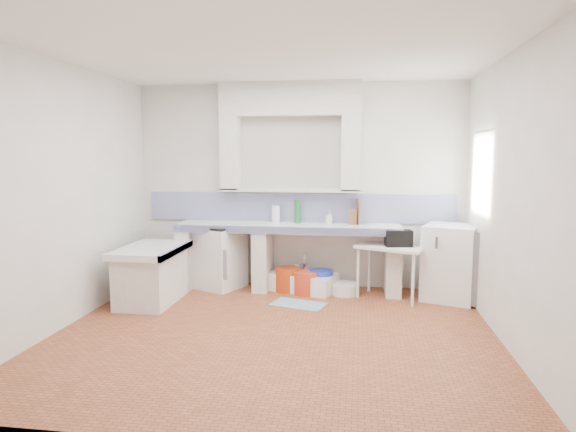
# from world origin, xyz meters

# --- Properties ---
(floor) EXTENTS (4.50, 4.50, 0.00)m
(floor) POSITION_xyz_m (0.00, 0.00, 0.00)
(floor) COLOR #974E2F
(floor) RESTS_ON ground
(ceiling) EXTENTS (4.50, 4.50, 0.00)m
(ceiling) POSITION_xyz_m (0.00, 0.00, 2.80)
(ceiling) COLOR silver
(ceiling) RESTS_ON ground
(wall_back) EXTENTS (4.50, 0.00, 4.50)m
(wall_back) POSITION_xyz_m (0.00, 2.00, 1.40)
(wall_back) COLOR silver
(wall_back) RESTS_ON ground
(wall_front) EXTENTS (4.50, 0.00, 4.50)m
(wall_front) POSITION_xyz_m (0.00, -2.00, 1.40)
(wall_front) COLOR silver
(wall_front) RESTS_ON ground
(wall_left) EXTENTS (0.00, 4.50, 4.50)m
(wall_left) POSITION_xyz_m (-2.25, 0.00, 1.40)
(wall_left) COLOR silver
(wall_left) RESTS_ON ground
(wall_right) EXTENTS (0.00, 4.50, 4.50)m
(wall_right) POSITION_xyz_m (2.25, 0.00, 1.40)
(wall_right) COLOR silver
(wall_right) RESTS_ON ground
(alcove_mass) EXTENTS (1.90, 0.25, 0.45)m
(alcove_mass) POSITION_xyz_m (-0.10, 1.88, 2.58)
(alcove_mass) COLOR silver
(alcove_mass) RESTS_ON ground
(window_frame) EXTENTS (0.35, 0.86, 1.06)m
(window_frame) POSITION_xyz_m (2.42, 1.20, 1.60)
(window_frame) COLOR #351F11
(window_frame) RESTS_ON ground
(lace_valance) EXTENTS (0.01, 0.84, 0.24)m
(lace_valance) POSITION_xyz_m (2.28, 1.20, 1.98)
(lace_valance) COLOR white
(lace_valance) RESTS_ON ground
(counter_slab) EXTENTS (3.00, 0.60, 0.08)m
(counter_slab) POSITION_xyz_m (-0.10, 1.70, 0.86)
(counter_slab) COLOR white
(counter_slab) RESTS_ON ground
(counter_lip) EXTENTS (3.00, 0.04, 0.10)m
(counter_lip) POSITION_xyz_m (-0.10, 1.42, 0.86)
(counter_lip) COLOR navy
(counter_lip) RESTS_ON ground
(counter_pier_left) EXTENTS (0.20, 0.55, 0.82)m
(counter_pier_left) POSITION_xyz_m (-1.50, 1.70, 0.41)
(counter_pier_left) COLOR silver
(counter_pier_left) RESTS_ON ground
(counter_pier_mid) EXTENTS (0.20, 0.55, 0.82)m
(counter_pier_mid) POSITION_xyz_m (-0.45, 1.70, 0.41)
(counter_pier_mid) COLOR silver
(counter_pier_mid) RESTS_ON ground
(counter_pier_right) EXTENTS (0.20, 0.55, 0.82)m
(counter_pier_right) POSITION_xyz_m (1.30, 1.70, 0.41)
(counter_pier_right) COLOR silver
(counter_pier_right) RESTS_ON ground
(peninsula_top) EXTENTS (0.70, 1.10, 0.08)m
(peninsula_top) POSITION_xyz_m (-1.70, 0.90, 0.66)
(peninsula_top) COLOR white
(peninsula_top) RESTS_ON ground
(peninsula_base) EXTENTS (0.60, 1.00, 0.62)m
(peninsula_base) POSITION_xyz_m (-1.70, 0.90, 0.31)
(peninsula_base) COLOR silver
(peninsula_base) RESTS_ON ground
(peninsula_lip) EXTENTS (0.04, 1.10, 0.10)m
(peninsula_lip) POSITION_xyz_m (-1.37, 0.90, 0.66)
(peninsula_lip) COLOR navy
(peninsula_lip) RESTS_ON ground
(backsplash) EXTENTS (4.27, 0.03, 0.40)m
(backsplash) POSITION_xyz_m (0.00, 1.99, 1.10)
(backsplash) COLOR navy
(backsplash) RESTS_ON ground
(stove) EXTENTS (0.78, 0.77, 0.84)m
(stove) POSITION_xyz_m (-1.07, 1.69, 0.42)
(stove) COLOR white
(stove) RESTS_ON ground
(sink) EXTENTS (0.99, 0.74, 0.21)m
(sink) POSITION_xyz_m (0.11, 1.68, 0.11)
(sink) COLOR white
(sink) RESTS_ON ground
(side_table) EXTENTS (0.94, 0.76, 0.04)m
(side_table) POSITION_xyz_m (1.25, 1.46, 0.34)
(side_table) COLOR white
(side_table) RESTS_ON ground
(fridge) EXTENTS (0.79, 0.79, 0.95)m
(fridge) POSITION_xyz_m (1.99, 1.54, 0.48)
(fridge) COLOR white
(fridge) RESTS_ON ground
(bucket_red) EXTENTS (0.40, 0.40, 0.32)m
(bucket_red) POSITION_xyz_m (-0.10, 1.64, 0.16)
(bucket_red) COLOR #B73B0D
(bucket_red) RESTS_ON ground
(bucket_orange) EXTENTS (0.40, 0.40, 0.30)m
(bucket_orange) POSITION_xyz_m (0.16, 1.52, 0.15)
(bucket_orange) COLOR red
(bucket_orange) RESTS_ON ground
(bucket_blue) EXTENTS (0.42, 0.42, 0.30)m
(bucket_blue) POSITION_xyz_m (0.36, 1.63, 0.15)
(bucket_blue) COLOR #1C31B9
(bucket_blue) RESTS_ON ground
(basin_white) EXTENTS (0.41, 0.41, 0.15)m
(basin_white) POSITION_xyz_m (0.67, 1.58, 0.07)
(basin_white) COLOR white
(basin_white) RESTS_ON ground
(water_bottle_a) EXTENTS (0.09, 0.09, 0.33)m
(water_bottle_a) POSITION_xyz_m (-0.01, 1.85, 0.17)
(water_bottle_a) COLOR silver
(water_bottle_a) RESTS_ON ground
(water_bottle_b) EXTENTS (0.09, 0.09, 0.28)m
(water_bottle_b) POSITION_xyz_m (0.15, 1.85, 0.14)
(water_bottle_b) COLOR silver
(water_bottle_b) RESTS_ON ground
(black_bag) EXTENTS (0.35, 0.24, 0.21)m
(black_bag) POSITION_xyz_m (1.34, 1.45, 0.79)
(black_bag) COLOR black
(black_bag) RESTS_ON side_table
(green_bottle_a) EXTENTS (0.08, 0.08, 0.31)m
(green_bottle_a) POSITION_xyz_m (0.00, 1.85, 1.06)
(green_bottle_a) COLOR #19662C
(green_bottle_a) RESTS_ON counter_slab
(green_bottle_b) EXTENTS (0.09, 0.09, 0.31)m
(green_bottle_b) POSITION_xyz_m (0.02, 1.85, 1.05)
(green_bottle_b) COLOR #19662C
(green_bottle_b) RESTS_ON counter_slab
(knife_block) EXTENTS (0.11, 0.09, 0.21)m
(knife_block) POSITION_xyz_m (0.76, 1.82, 1.00)
(knife_block) COLOR brown
(knife_block) RESTS_ON counter_slab
(cutting_board) EXTENTS (0.05, 0.24, 0.33)m
(cutting_board) POSITION_xyz_m (0.84, 1.85, 1.07)
(cutting_board) COLOR brown
(cutting_board) RESTS_ON counter_slab
(paper_towel) EXTENTS (0.12, 0.12, 0.23)m
(paper_towel) POSITION_xyz_m (-0.29, 1.85, 1.02)
(paper_towel) COLOR white
(paper_towel) RESTS_ON counter_slab
(soap_bottle) EXTENTS (0.09, 0.09, 0.18)m
(soap_bottle) POSITION_xyz_m (0.45, 1.82, 0.99)
(soap_bottle) COLOR white
(soap_bottle) RESTS_ON counter_slab
(rug) EXTENTS (0.73, 0.54, 0.01)m
(rug) POSITION_xyz_m (0.13, 1.03, 0.01)
(rug) COLOR #406A95
(rug) RESTS_ON ground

